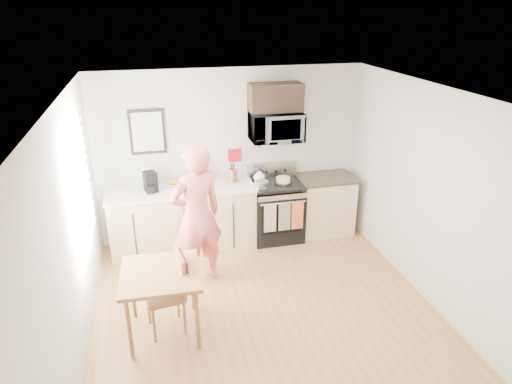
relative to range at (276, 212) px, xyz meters
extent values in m
plane|color=olive|center=(-0.63, -1.98, -0.44)|extent=(4.60, 4.60, 0.00)
cube|color=beige|center=(-0.63, 0.32, 0.86)|extent=(4.00, 0.04, 2.60)
cube|color=beige|center=(-0.63, -4.28, 0.86)|extent=(4.00, 0.04, 2.60)
cube|color=beige|center=(-2.63, -1.98, 0.86)|extent=(0.04, 4.60, 2.60)
cube|color=beige|center=(1.37, -1.98, 0.86)|extent=(0.04, 4.60, 2.60)
cube|color=white|center=(-0.63, -1.98, 2.16)|extent=(4.00, 4.60, 0.04)
cube|color=silver|center=(-2.61, -1.18, 1.11)|extent=(0.02, 1.40, 1.50)
cube|color=white|center=(-2.60, -1.18, 1.11)|extent=(0.01, 1.30, 1.40)
cube|color=#DCB68D|center=(-1.43, 0.02, 0.01)|extent=(2.10, 0.60, 0.90)
cube|color=silver|center=(-1.43, 0.02, 0.48)|extent=(2.14, 0.64, 0.04)
cube|color=#DCB68D|center=(0.80, 0.02, 0.01)|extent=(0.84, 0.60, 0.90)
cube|color=black|center=(0.80, 0.02, 0.48)|extent=(0.88, 0.64, 0.04)
cube|color=black|center=(0.00, 0.00, -0.05)|extent=(0.76, 0.65, 0.77)
cube|color=black|center=(0.00, -0.32, 0.01)|extent=(0.61, 0.02, 0.45)
cube|color=#ADAEB2|center=(0.00, -0.31, 0.34)|extent=(0.74, 0.02, 0.14)
cylinder|color=#ADAEB2|center=(0.00, -0.36, 0.30)|extent=(0.68, 0.02, 0.02)
cube|color=black|center=(0.00, 0.00, 0.46)|extent=(0.76, 0.65, 0.04)
cube|color=#ADAEB2|center=(0.00, 0.27, 0.60)|extent=(0.76, 0.08, 0.24)
cube|color=white|center=(-0.20, -0.37, 0.08)|extent=(0.18, 0.02, 0.44)
cube|color=#60764F|center=(0.02, -0.37, 0.08)|extent=(0.18, 0.02, 0.44)
cube|color=#BE3D1C|center=(0.22, -0.37, 0.08)|extent=(0.18, 0.02, 0.44)
imported|color=#ADAEB2|center=(0.00, 0.10, 1.32)|extent=(0.76, 0.51, 0.42)
cube|color=black|center=(0.00, 0.15, 1.74)|extent=(0.76, 0.35, 0.40)
cube|color=black|center=(-1.83, 0.30, 1.31)|extent=(0.50, 0.03, 0.65)
cube|color=beige|center=(-1.83, 0.28, 1.31)|extent=(0.42, 0.01, 0.56)
cube|color=#B00F1D|center=(-0.58, 0.31, 0.86)|extent=(0.20, 0.02, 0.20)
imported|color=#E13D52|center=(-1.32, -0.93, 0.51)|extent=(0.80, 0.65, 1.89)
cube|color=brown|center=(-1.83, -1.88, 0.33)|extent=(0.84, 0.84, 0.04)
cylinder|color=brown|center=(-2.18, -2.21, -0.07)|extent=(0.05, 0.05, 0.74)
cylinder|color=brown|center=(-1.50, -2.24, -0.07)|extent=(0.05, 0.05, 0.74)
cylinder|color=brown|center=(-2.16, -1.52, -0.07)|extent=(0.05, 0.05, 0.74)
cylinder|color=brown|center=(-1.47, -1.55, -0.07)|extent=(0.05, 0.05, 0.74)
cube|color=brown|center=(-1.80, -1.84, 0.02)|extent=(0.45, 0.45, 0.04)
cube|color=brown|center=(-1.62, -1.81, 0.27)|extent=(0.10, 0.40, 0.48)
cube|color=#510D14|center=(-1.59, -1.81, 0.28)|extent=(0.11, 0.36, 0.40)
cylinder|color=brown|center=(-1.94, -2.03, -0.22)|extent=(0.03, 0.03, 0.44)
cylinder|color=brown|center=(-1.61, -1.98, -0.22)|extent=(0.03, 0.03, 0.44)
cylinder|color=brown|center=(-1.99, -1.70, -0.22)|extent=(0.03, 0.03, 0.44)
cylinder|color=brown|center=(-1.66, -1.65, -0.22)|extent=(0.03, 0.03, 0.44)
cube|color=brown|center=(-0.65, 0.15, 0.60)|extent=(0.14, 0.15, 0.20)
cylinder|color=#B00F1D|center=(-1.02, 0.24, 0.59)|extent=(0.14, 0.14, 0.17)
imported|color=white|center=(-1.53, 0.19, 0.53)|extent=(0.24, 0.24, 0.05)
cube|color=tan|center=(-1.80, 0.10, 0.64)|extent=(0.11, 0.11, 0.27)
cube|color=black|center=(-1.85, 0.06, 0.65)|extent=(0.21, 0.24, 0.29)
cylinder|color=black|center=(-1.85, -0.03, 0.58)|extent=(0.11, 0.11, 0.11)
cube|color=#DDAC74|center=(-1.30, -0.17, 0.56)|extent=(0.31, 0.19, 0.10)
cylinder|color=black|center=(0.09, -0.03, 0.49)|extent=(0.26, 0.26, 0.01)
cylinder|color=tan|center=(0.09, -0.03, 0.54)|extent=(0.21, 0.21, 0.07)
sphere|color=white|center=(-0.26, 0.06, 0.57)|extent=(0.17, 0.17, 0.17)
cone|color=white|center=(-0.26, 0.06, 0.66)|extent=(0.05, 0.05, 0.05)
torus|color=black|center=(-0.26, 0.06, 0.63)|extent=(0.15, 0.02, 0.15)
cylinder|color=#ADAEB2|center=(-0.28, -0.15, 0.54)|extent=(0.20, 0.20, 0.10)
cylinder|color=black|center=(-0.26, -0.30, 0.58)|extent=(0.05, 0.18, 0.02)
camera|label=1|loc=(-1.81, -6.15, 3.00)|focal=32.00mm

